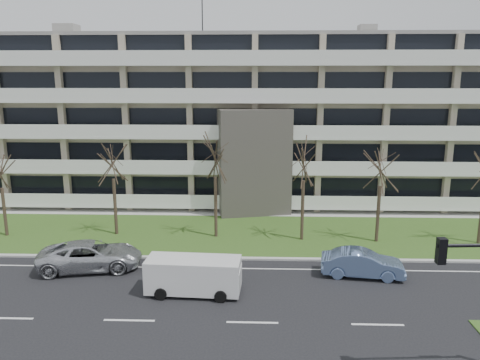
{
  "coord_description": "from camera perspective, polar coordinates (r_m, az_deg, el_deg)",
  "views": [
    {
      "loc": [
        0.09,
        -20.54,
        11.58
      ],
      "look_at": [
        -0.93,
        10.0,
        4.84
      ],
      "focal_mm": 35.0,
      "sensor_mm": 36.0,
      "label": 1
    }
  ],
  "objects": [
    {
      "name": "silver_pickup",
      "position": [
        30.52,
        -17.76,
        -8.76
      ],
      "size": [
        6.58,
        3.87,
        1.72
      ],
      "primitive_type": "imported",
      "rotation": [
        0.0,
        0.0,
        1.74
      ],
      "color": "silver",
      "rests_on": "ground"
    },
    {
      "name": "tree_4",
      "position": [
        33.02,
        7.81,
        2.84
      ],
      "size": [
        3.95,
        3.95,
        7.9
      ],
      "color": "#382B21",
      "rests_on": "ground"
    },
    {
      "name": "tree_2",
      "position": [
        35.22,
        -15.32,
        2.77
      ],
      "size": [
        3.82,
        3.82,
        7.64
      ],
      "color": "#382B21",
      "rests_on": "ground"
    },
    {
      "name": "tree_3",
      "position": [
        33.39,
        -3.05,
        3.31
      ],
      "size": [
        4.05,
        4.05,
        8.1
      ],
      "color": "#382B21",
      "rests_on": "ground"
    },
    {
      "name": "white_van",
      "position": [
        26.0,
        -5.54,
        -11.2
      ],
      "size": [
        5.21,
        2.34,
        1.98
      ],
      "rotation": [
        0.0,
        0.0,
        -0.06
      ],
      "color": "silver",
      "rests_on": "ground"
    },
    {
      "name": "tree_1",
      "position": [
        37.99,
        -27.25,
        1.21
      ],
      "size": [
        3.28,
        3.28,
        6.56
      ],
      "color": "#382B21",
      "rests_on": "ground"
    },
    {
      "name": "grass_verge",
      "position": [
        35.48,
        1.67,
        -6.58
      ],
      "size": [
        90.0,
        10.0,
        0.06
      ],
      "primitive_type": "cube",
      "color": "#2F551C",
      "rests_on": "ground"
    },
    {
      "name": "curb",
      "position": [
        30.78,
        1.63,
        -9.55
      ],
      "size": [
        90.0,
        0.35,
        0.12
      ],
      "primitive_type": "cube",
      "color": "#B2B2AD",
      "rests_on": "ground"
    },
    {
      "name": "ground",
      "position": [
        23.58,
        1.51,
        -16.98
      ],
      "size": [
        160.0,
        160.0,
        0.0
      ],
      "primitive_type": "plane",
      "color": "black",
      "rests_on": "ground"
    },
    {
      "name": "blue_sedan",
      "position": [
        29.03,
        14.69,
        -9.81
      ],
      "size": [
        5.0,
        2.3,
        1.59
      ],
      "primitive_type": "imported",
      "rotation": [
        0.0,
        0.0,
        1.44
      ],
      "color": "#718FC5",
      "rests_on": "ground"
    },
    {
      "name": "lane_edge_line",
      "position": [
        29.42,
        1.61,
        -10.75
      ],
      "size": [
        90.0,
        0.12,
        0.01
      ],
      "primitive_type": "cube",
      "color": "white",
      "rests_on": "ground"
    },
    {
      "name": "apartment_building",
      "position": [
        46.04,
        1.8,
        7.48
      ],
      "size": [
        60.5,
        15.1,
        18.75
      ],
      "color": "tan",
      "rests_on": "ground"
    },
    {
      "name": "sidewalk",
      "position": [
        40.71,
        1.71,
        -4.04
      ],
      "size": [
        90.0,
        2.0,
        0.08
      ],
      "primitive_type": "cube",
      "color": "#B2B2AD",
      "rests_on": "ground"
    },
    {
      "name": "tree_5",
      "position": [
        33.84,
        16.85,
        1.93
      ],
      "size": [
        3.68,
        3.68,
        7.36
      ],
      "color": "#382B21",
      "rests_on": "ground"
    }
  ]
}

